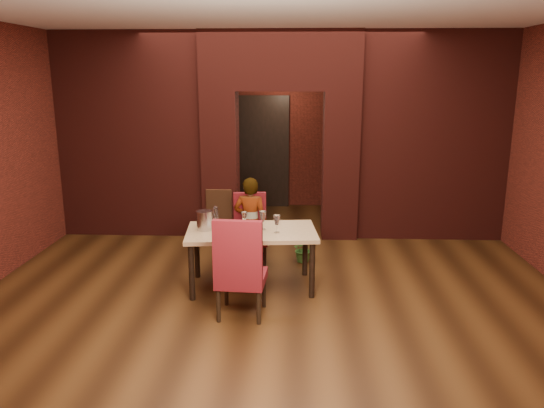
{
  "coord_description": "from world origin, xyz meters",
  "views": [
    {
      "loc": [
        0.25,
        -6.32,
        2.55
      ],
      "look_at": [
        -0.04,
        0.0,
        1.0
      ],
      "focal_mm": 35.0,
      "sensor_mm": 36.0,
      "label": 1
    }
  ],
  "objects_px": {
    "chair_near": "(241,266)",
    "potted_plant": "(304,249)",
    "dining_table": "(252,259)",
    "wine_glass_b": "(263,221)",
    "water_bottle": "(216,217)",
    "person_seated": "(251,223)",
    "wine_glass_c": "(277,224)",
    "wine_bucket": "(205,220)",
    "wine_glass_a": "(244,220)",
    "chair_far": "(250,231)"
  },
  "relations": [
    {
      "from": "wine_bucket",
      "to": "potted_plant",
      "type": "xyz_separation_m",
      "value": [
        1.21,
        0.94,
        -0.65
      ]
    },
    {
      "from": "wine_glass_a",
      "to": "wine_glass_c",
      "type": "bearing_deg",
      "value": -25.33
    },
    {
      "from": "wine_bucket",
      "to": "potted_plant",
      "type": "distance_m",
      "value": 1.67
    },
    {
      "from": "chair_near",
      "to": "wine_glass_c",
      "type": "bearing_deg",
      "value": -113.38
    },
    {
      "from": "potted_plant",
      "to": "wine_glass_a",
      "type": "bearing_deg",
      "value": -131.65
    },
    {
      "from": "wine_glass_a",
      "to": "dining_table",
      "type": "bearing_deg",
      "value": -46.81
    },
    {
      "from": "chair_far",
      "to": "person_seated",
      "type": "xyz_separation_m",
      "value": [
        0.01,
        -0.05,
        0.13
      ]
    },
    {
      "from": "wine_glass_a",
      "to": "potted_plant",
      "type": "relative_size",
      "value": 0.53
    },
    {
      "from": "wine_bucket",
      "to": "person_seated",
      "type": "bearing_deg",
      "value": 55.56
    },
    {
      "from": "dining_table",
      "to": "wine_glass_c",
      "type": "relative_size",
      "value": 7.19
    },
    {
      "from": "wine_glass_c",
      "to": "wine_bucket",
      "type": "distance_m",
      "value": 0.88
    },
    {
      "from": "chair_near",
      "to": "person_seated",
      "type": "relative_size",
      "value": 0.91
    },
    {
      "from": "wine_glass_b",
      "to": "water_bottle",
      "type": "relative_size",
      "value": 0.83
    },
    {
      "from": "wine_glass_b",
      "to": "wine_glass_c",
      "type": "relative_size",
      "value": 1.07
    },
    {
      "from": "dining_table",
      "to": "wine_bucket",
      "type": "height_order",
      "value": "wine_bucket"
    },
    {
      "from": "chair_far",
      "to": "water_bottle",
      "type": "height_order",
      "value": "water_bottle"
    },
    {
      "from": "water_bottle",
      "to": "wine_glass_a",
      "type": "bearing_deg",
      "value": 2.8
    },
    {
      "from": "wine_bucket",
      "to": "chair_near",
      "type": "bearing_deg",
      "value": -56.05
    },
    {
      "from": "chair_far",
      "to": "wine_bucket",
      "type": "xyz_separation_m",
      "value": [
        -0.48,
        -0.77,
        0.35
      ]
    },
    {
      "from": "dining_table",
      "to": "person_seated",
      "type": "relative_size",
      "value": 1.25
    },
    {
      "from": "wine_glass_a",
      "to": "wine_bucket",
      "type": "height_order",
      "value": "wine_bucket"
    },
    {
      "from": "wine_glass_c",
      "to": "wine_bucket",
      "type": "xyz_separation_m",
      "value": [
        -0.87,
        0.09,
        0.01
      ]
    },
    {
      "from": "water_bottle",
      "to": "wine_glass_c",
      "type": "bearing_deg",
      "value": -13.0
    },
    {
      "from": "chair_near",
      "to": "potted_plant",
      "type": "distance_m",
      "value": 1.88
    },
    {
      "from": "wine_glass_a",
      "to": "wine_bucket",
      "type": "xyz_separation_m",
      "value": [
        -0.47,
        -0.1,
        0.02
      ]
    },
    {
      "from": "wine_glass_a",
      "to": "wine_bucket",
      "type": "bearing_deg",
      "value": -167.41
    },
    {
      "from": "person_seated",
      "to": "wine_glass_c",
      "type": "bearing_deg",
      "value": 122.81
    },
    {
      "from": "potted_plant",
      "to": "water_bottle",
      "type": "bearing_deg",
      "value": -142.04
    },
    {
      "from": "dining_table",
      "to": "wine_glass_b",
      "type": "distance_m",
      "value": 0.5
    },
    {
      "from": "person_seated",
      "to": "dining_table",
      "type": "bearing_deg",
      "value": 103.18
    },
    {
      "from": "chair_near",
      "to": "wine_glass_a",
      "type": "distance_m",
      "value": 0.92
    },
    {
      "from": "chair_near",
      "to": "wine_glass_b",
      "type": "height_order",
      "value": "chair_near"
    },
    {
      "from": "dining_table",
      "to": "potted_plant",
      "type": "bearing_deg",
      "value": 49.66
    },
    {
      "from": "dining_table",
      "to": "wine_glass_b",
      "type": "height_order",
      "value": "wine_glass_b"
    },
    {
      "from": "chair_near",
      "to": "person_seated",
      "type": "xyz_separation_m",
      "value": [
        -0.03,
        1.49,
        0.06
      ]
    },
    {
      "from": "potted_plant",
      "to": "person_seated",
      "type": "bearing_deg",
      "value": -162.73
    },
    {
      "from": "person_seated",
      "to": "wine_glass_c",
      "type": "xyz_separation_m",
      "value": [
        0.38,
        -0.8,
        0.21
      ]
    },
    {
      "from": "wine_glass_a",
      "to": "water_bottle",
      "type": "height_order",
      "value": "water_bottle"
    },
    {
      "from": "water_bottle",
      "to": "person_seated",
      "type": "bearing_deg",
      "value": 59.41
    },
    {
      "from": "wine_glass_b",
      "to": "wine_bucket",
      "type": "xyz_separation_m",
      "value": [
        -0.7,
        -0.03,
        0.0
      ]
    },
    {
      "from": "chair_far",
      "to": "wine_glass_c",
      "type": "distance_m",
      "value": 1.0
    },
    {
      "from": "chair_near",
      "to": "wine_bucket",
      "type": "distance_m",
      "value": 0.97
    },
    {
      "from": "wine_glass_b",
      "to": "potted_plant",
      "type": "relative_size",
      "value": 0.61
    },
    {
      "from": "dining_table",
      "to": "chair_far",
      "type": "distance_m",
      "value": 0.78
    },
    {
      "from": "wine_glass_c",
      "to": "chair_far",
      "type": "bearing_deg",
      "value": 114.52
    },
    {
      "from": "wine_bucket",
      "to": "chair_far",
      "type": "bearing_deg",
      "value": 57.88
    },
    {
      "from": "wine_glass_a",
      "to": "potted_plant",
      "type": "xyz_separation_m",
      "value": [
        0.74,
        0.83,
        -0.64
      ]
    },
    {
      "from": "wine_glass_a",
      "to": "chair_far",
      "type": "bearing_deg",
      "value": 88.84
    },
    {
      "from": "wine_glass_b",
      "to": "water_bottle",
      "type": "distance_m",
      "value": 0.58
    },
    {
      "from": "wine_glass_b",
      "to": "water_bottle",
      "type": "height_order",
      "value": "water_bottle"
    }
  ]
}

